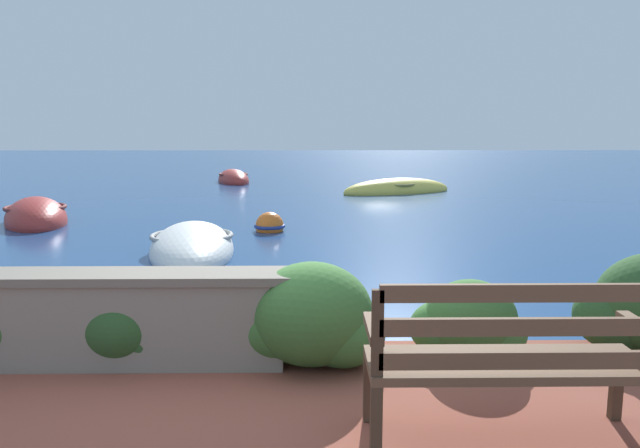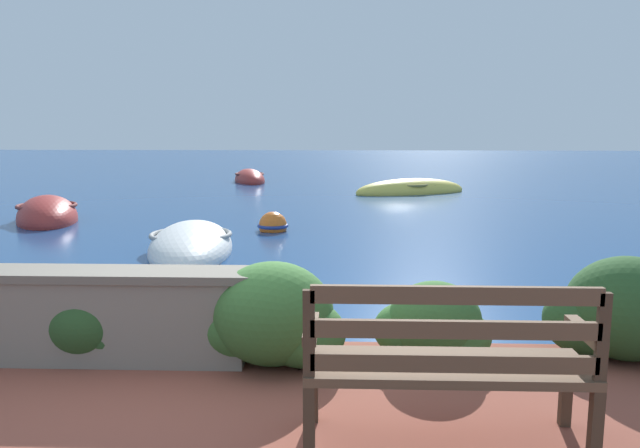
{
  "view_description": "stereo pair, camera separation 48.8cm",
  "coord_description": "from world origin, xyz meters",
  "px_view_note": "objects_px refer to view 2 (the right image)",
  "views": [
    {
      "loc": [
        0.59,
        -4.73,
        1.93
      ],
      "look_at": [
        0.72,
        5.24,
        0.31
      ],
      "focal_mm": 35.0,
      "sensor_mm": 36.0,
      "label": 1
    },
    {
      "loc": [
        1.07,
        -4.73,
        1.93
      ],
      "look_at": [
        0.72,
        5.24,
        0.31
      ],
      "focal_mm": 35.0,
      "sensor_mm": 36.0,
      "label": 2
    }
  ],
  "objects_px": {
    "rowboat_far": "(410,191)",
    "rowboat_mid": "(48,217)",
    "rowboat_outer": "(250,180)",
    "park_bench": "(448,360)",
    "mooring_buoy": "(273,226)",
    "rowboat_nearest": "(191,247)"
  },
  "relations": [
    {
      "from": "rowboat_nearest",
      "to": "rowboat_mid",
      "type": "relative_size",
      "value": 1.18
    },
    {
      "from": "rowboat_mid",
      "to": "rowboat_outer",
      "type": "relative_size",
      "value": 1.02
    },
    {
      "from": "park_bench",
      "to": "mooring_buoy",
      "type": "height_order",
      "value": "park_bench"
    },
    {
      "from": "rowboat_nearest",
      "to": "park_bench",
      "type": "bearing_deg",
      "value": -163.68
    },
    {
      "from": "rowboat_nearest",
      "to": "rowboat_far",
      "type": "distance_m",
      "value": 9.11
    },
    {
      "from": "rowboat_far",
      "to": "mooring_buoy",
      "type": "height_order",
      "value": "rowboat_far"
    },
    {
      "from": "park_bench",
      "to": "rowboat_nearest",
      "type": "height_order",
      "value": "park_bench"
    },
    {
      "from": "park_bench",
      "to": "rowboat_outer",
      "type": "bearing_deg",
      "value": 105.76
    },
    {
      "from": "rowboat_mid",
      "to": "mooring_buoy",
      "type": "xyz_separation_m",
      "value": [
        4.6,
        -0.95,
        0.01
      ]
    },
    {
      "from": "park_bench",
      "to": "rowboat_nearest",
      "type": "xyz_separation_m",
      "value": [
        -2.85,
        6.1,
        -0.64
      ]
    },
    {
      "from": "mooring_buoy",
      "to": "park_bench",
      "type": "bearing_deg",
      "value": -77.22
    },
    {
      "from": "rowboat_mid",
      "to": "mooring_buoy",
      "type": "height_order",
      "value": "rowboat_mid"
    },
    {
      "from": "rowboat_outer",
      "to": "rowboat_far",
      "type": "bearing_deg",
      "value": 40.07
    },
    {
      "from": "rowboat_mid",
      "to": "rowboat_nearest",
      "type": "bearing_deg",
      "value": -151.85
    },
    {
      "from": "park_bench",
      "to": "rowboat_nearest",
      "type": "relative_size",
      "value": 0.49
    },
    {
      "from": "rowboat_outer",
      "to": "rowboat_mid",
      "type": "bearing_deg",
      "value": -35.07
    },
    {
      "from": "rowboat_nearest",
      "to": "mooring_buoy",
      "type": "relative_size",
      "value": 5.49
    },
    {
      "from": "rowboat_mid",
      "to": "rowboat_outer",
      "type": "distance_m",
      "value": 8.95
    },
    {
      "from": "park_bench",
      "to": "rowboat_mid",
      "type": "relative_size",
      "value": 0.58
    },
    {
      "from": "park_bench",
      "to": "rowboat_outer",
      "type": "xyz_separation_m",
      "value": [
        -3.63,
        17.42,
        -0.64
      ]
    },
    {
      "from": "rowboat_nearest",
      "to": "rowboat_outer",
      "type": "bearing_deg",
      "value": -4.79
    },
    {
      "from": "rowboat_far",
      "to": "rowboat_mid",
      "type": "bearing_deg",
      "value": -168.15
    }
  ]
}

